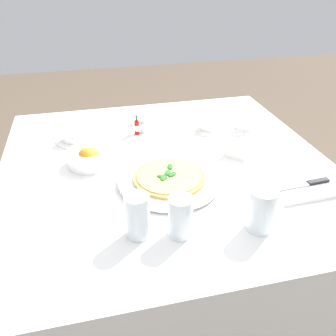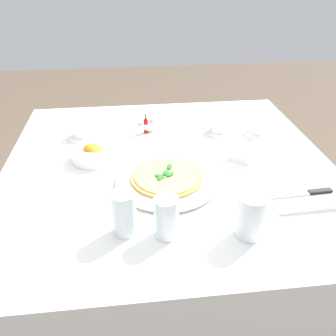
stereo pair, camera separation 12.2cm
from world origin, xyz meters
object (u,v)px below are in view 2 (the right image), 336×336
water_glass_right_edge (124,216)px  citrus_bowl (93,154)px  coffee_cup_far_right (257,126)px  pepper_shaker (152,126)px  napkin_folded (305,197)px  menu_card (239,156)px  dinner_knife (305,193)px  pizza (167,177)px  hot_sauce_bottle (146,125)px  coffee_cup_far_left (82,131)px  salt_shaker (139,128)px  pizza_plate (167,181)px  water_glass_left_edge (166,220)px  coffee_cup_center_back (218,126)px  water_glass_back_corner (250,219)px

water_glass_right_edge → citrus_bowl: water_glass_right_edge is taller
coffee_cup_far_right → water_glass_right_edge: (0.55, 0.56, 0.03)m
coffee_cup_far_right → pepper_shaker: (0.43, -0.07, -0.01)m
napkin_folded → menu_card: menu_card is taller
dinner_knife → menu_card: menu_card is taller
pizza → napkin_folded: 0.43m
napkin_folded → hot_sauce_bottle: (0.45, -0.53, 0.02)m
pepper_shaker → coffee_cup_far_left: bearing=4.1°
napkin_folded → salt_shaker: (0.48, -0.52, 0.02)m
coffee_cup_far_right → hot_sauce_bottle: 0.46m
coffee_cup_far_right → dinner_knife: bearing=88.9°
water_glass_right_edge → pepper_shaker: (-0.12, -0.63, -0.03)m
water_glass_right_edge → coffee_cup_far_left: bearing=-74.5°
coffee_cup_far_right → hot_sauce_bottle: (0.46, -0.06, 0.00)m
pizza_plate → dinner_knife: (-0.41, 0.14, 0.01)m
water_glass_right_edge → citrus_bowl: (0.11, -0.41, -0.03)m
coffee_cup_far_left → napkin_folded: coffee_cup_far_left is taller
salt_shaker → water_glass_left_edge: bearing=93.7°
coffee_cup_far_right → menu_card: bearing=58.0°
water_glass_left_edge → salt_shaker: bearing=-86.3°
coffee_cup_far_left → water_glass_right_edge: (-0.17, 0.61, 0.03)m
pizza → coffee_cup_center_back: size_ratio=1.81×
napkin_folded → citrus_bowl: 0.73m
pizza → pepper_shaker: pepper_shaker is taller
coffee_cup_far_left → coffee_cup_far_right: coffee_cup_far_right is taller
coffee_cup_center_back → pepper_shaker: (0.27, -0.04, -0.00)m
pizza_plate → pepper_shaker: bearing=-87.9°
pizza_plate → citrus_bowl: (0.25, -0.18, 0.02)m
salt_shaker → pizza_plate: bearing=100.4°
water_glass_left_edge → dinner_knife: bearing=-165.9°
water_glass_left_edge → citrus_bowl: 0.48m
citrus_bowl → pepper_shaker: bearing=-136.7°
coffee_cup_far_left → coffee_cup_far_right: size_ratio=1.01×
coffee_cup_far_right → water_glass_right_edge: bearing=45.2°
coffee_cup_far_left → napkin_folded: size_ratio=0.59×
pizza_plate → salt_shaker: salt_shaker is taller
citrus_bowl → menu_card: size_ratio=2.16×
coffee_cup_center_back → coffee_cup_far_right: (-0.16, 0.03, 0.00)m
water_glass_back_corner → water_glass_right_edge: water_glass_right_edge is taller
pizza_plate → water_glass_left_edge: 0.25m
water_glass_right_edge → dinner_knife: bearing=-171.2°
pizza_plate → coffee_cup_center_back: coffee_cup_center_back is taller
coffee_cup_far_right → citrus_bowl: 0.68m
coffee_cup_far_left → menu_card: menu_card is taller
coffee_cup_far_right → dinner_knife: size_ratio=0.67×
water_glass_left_edge → pepper_shaker: bearing=-91.4°
dinner_knife → citrus_bowl: (0.65, -0.32, 0.00)m
coffee_cup_center_back → coffee_cup_far_right: coffee_cup_far_right is taller
coffee_cup_center_back → hot_sauce_bottle: bearing=-5.8°
water_glass_left_edge → hot_sauce_bottle: water_glass_left_edge is taller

